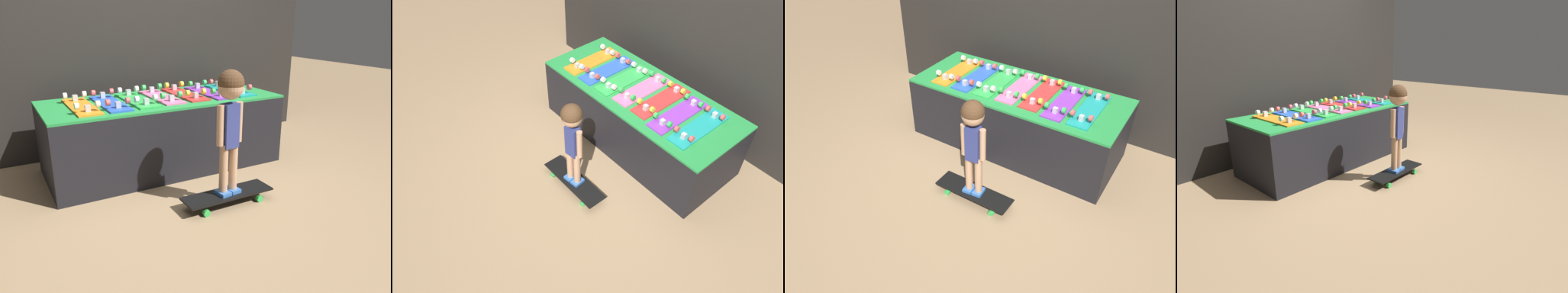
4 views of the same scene
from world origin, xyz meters
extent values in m
plane|color=#9E7F5B|center=(0.00, 0.00, 0.00)|extent=(16.00, 16.00, 0.00)
cube|color=black|center=(0.00, 1.27, 1.18)|extent=(4.21, 0.10, 2.35)
cube|color=black|center=(0.00, 0.56, 0.32)|extent=(2.10, 0.86, 0.63)
cube|color=#23893D|center=(0.00, 0.56, 0.64)|extent=(2.10, 0.86, 0.02)
cube|color=orange|center=(-0.72, 0.54, 0.66)|extent=(0.19, 0.66, 0.01)
cube|color=#B7B7BC|center=(-0.72, 0.76, 0.69)|extent=(0.04, 0.04, 0.05)
cylinder|color=white|center=(-0.64, 0.76, 0.72)|extent=(0.03, 0.05, 0.05)
cylinder|color=white|center=(-0.80, 0.76, 0.72)|extent=(0.03, 0.05, 0.05)
cube|color=#B7B7BC|center=(-0.72, 0.33, 0.69)|extent=(0.04, 0.04, 0.05)
cylinder|color=white|center=(-0.64, 0.33, 0.72)|extent=(0.03, 0.05, 0.05)
cylinder|color=white|center=(-0.80, 0.33, 0.72)|extent=(0.03, 0.05, 0.05)
cube|color=blue|center=(-0.48, 0.55, 0.66)|extent=(0.19, 0.66, 0.01)
cube|color=#B7B7BC|center=(-0.48, 0.77, 0.69)|extent=(0.04, 0.04, 0.05)
cylinder|color=#D84C4C|center=(-0.40, 0.77, 0.72)|extent=(0.03, 0.05, 0.05)
cylinder|color=#D84C4C|center=(-0.56, 0.77, 0.72)|extent=(0.03, 0.05, 0.05)
cube|color=#B7B7BC|center=(-0.48, 0.33, 0.69)|extent=(0.04, 0.04, 0.05)
cylinder|color=#D84C4C|center=(-0.40, 0.33, 0.72)|extent=(0.03, 0.05, 0.05)
cylinder|color=#D84C4C|center=(-0.56, 0.33, 0.72)|extent=(0.03, 0.05, 0.05)
cube|color=green|center=(-0.24, 0.56, 0.66)|extent=(0.19, 0.66, 0.01)
cube|color=#B7B7BC|center=(-0.24, 0.78, 0.69)|extent=(0.04, 0.04, 0.05)
cylinder|color=white|center=(-0.16, 0.78, 0.72)|extent=(0.03, 0.05, 0.05)
cylinder|color=white|center=(-0.32, 0.78, 0.72)|extent=(0.03, 0.05, 0.05)
cube|color=#B7B7BC|center=(-0.24, 0.34, 0.69)|extent=(0.04, 0.04, 0.05)
cylinder|color=white|center=(-0.16, 0.34, 0.72)|extent=(0.03, 0.05, 0.05)
cylinder|color=white|center=(-0.32, 0.34, 0.72)|extent=(0.03, 0.05, 0.05)
cube|color=pink|center=(0.00, 0.58, 0.66)|extent=(0.19, 0.66, 0.01)
cube|color=#B7B7BC|center=(0.00, 0.80, 0.69)|extent=(0.04, 0.04, 0.05)
cylinder|color=green|center=(0.08, 0.80, 0.72)|extent=(0.03, 0.05, 0.05)
cylinder|color=green|center=(-0.08, 0.80, 0.72)|extent=(0.03, 0.05, 0.05)
cube|color=#B7B7BC|center=(0.00, 0.36, 0.69)|extent=(0.04, 0.04, 0.05)
cylinder|color=green|center=(0.08, 0.36, 0.72)|extent=(0.03, 0.05, 0.05)
cylinder|color=green|center=(-0.08, 0.36, 0.72)|extent=(0.03, 0.05, 0.05)
cube|color=red|center=(0.24, 0.59, 0.66)|extent=(0.19, 0.66, 0.01)
cube|color=#B7B7BC|center=(0.24, 0.81, 0.69)|extent=(0.04, 0.04, 0.05)
cylinder|color=yellow|center=(0.32, 0.81, 0.72)|extent=(0.03, 0.05, 0.05)
cylinder|color=yellow|center=(0.16, 0.81, 0.72)|extent=(0.03, 0.05, 0.05)
cube|color=#B7B7BC|center=(0.24, 0.37, 0.69)|extent=(0.04, 0.04, 0.05)
cylinder|color=yellow|center=(0.32, 0.37, 0.72)|extent=(0.03, 0.05, 0.05)
cylinder|color=yellow|center=(0.16, 0.37, 0.72)|extent=(0.03, 0.05, 0.05)
cube|color=purple|center=(0.48, 0.56, 0.66)|extent=(0.19, 0.66, 0.01)
cube|color=#B7B7BC|center=(0.48, 0.77, 0.69)|extent=(0.04, 0.04, 0.05)
cylinder|color=green|center=(0.56, 0.77, 0.72)|extent=(0.03, 0.05, 0.05)
cylinder|color=green|center=(0.40, 0.77, 0.72)|extent=(0.03, 0.05, 0.05)
cube|color=#B7B7BC|center=(0.48, 0.34, 0.69)|extent=(0.04, 0.04, 0.05)
cylinder|color=green|center=(0.56, 0.34, 0.72)|extent=(0.03, 0.05, 0.05)
cylinder|color=green|center=(0.40, 0.34, 0.72)|extent=(0.03, 0.05, 0.05)
cube|color=teal|center=(0.72, 0.56, 0.66)|extent=(0.19, 0.66, 0.01)
cube|color=#B7B7BC|center=(0.72, 0.78, 0.69)|extent=(0.04, 0.04, 0.05)
cylinder|color=#D84C4C|center=(0.80, 0.78, 0.72)|extent=(0.03, 0.05, 0.05)
cylinder|color=#D84C4C|center=(0.64, 0.78, 0.72)|extent=(0.03, 0.05, 0.05)
cube|color=#B7B7BC|center=(0.72, 0.34, 0.69)|extent=(0.04, 0.04, 0.05)
cylinder|color=#D84C4C|center=(0.80, 0.34, 0.72)|extent=(0.03, 0.05, 0.05)
cylinder|color=#D84C4C|center=(0.64, 0.34, 0.72)|extent=(0.03, 0.05, 0.05)
cube|color=black|center=(0.10, -0.39, 0.08)|extent=(0.71, 0.21, 0.01)
cube|color=#B7B7BC|center=(0.33, -0.39, 0.05)|extent=(0.04, 0.04, 0.05)
cylinder|color=green|center=(0.33, -0.30, 0.03)|extent=(0.05, 0.03, 0.05)
cylinder|color=green|center=(0.33, -0.47, 0.03)|extent=(0.05, 0.03, 0.05)
cube|color=#B7B7BC|center=(-0.14, -0.39, 0.05)|extent=(0.04, 0.04, 0.05)
cylinder|color=green|center=(-0.14, -0.30, 0.03)|extent=(0.05, 0.03, 0.05)
cylinder|color=green|center=(-0.14, -0.47, 0.03)|extent=(0.05, 0.03, 0.05)
cube|color=#3870C6|center=(0.14, -0.38, 0.10)|extent=(0.10, 0.12, 0.03)
cylinder|color=tan|center=(0.14, -0.38, 0.30)|extent=(0.06, 0.06, 0.37)
cube|color=#3870C6|center=(0.05, -0.39, 0.10)|extent=(0.10, 0.12, 0.03)
cylinder|color=tan|center=(0.05, -0.39, 0.30)|extent=(0.06, 0.06, 0.37)
cube|color=navy|center=(0.10, -0.39, 0.62)|extent=(0.13, 0.10, 0.32)
cylinder|color=tan|center=(0.18, -0.38, 0.63)|extent=(0.05, 0.05, 0.29)
cylinder|color=tan|center=(0.01, -0.40, 0.63)|extent=(0.05, 0.05, 0.29)
sphere|color=tan|center=(0.10, -0.39, 0.90)|extent=(0.18, 0.18, 0.18)
sphere|color=#4C331E|center=(0.10, -0.39, 0.92)|extent=(0.19, 0.19, 0.19)
camera|label=1|loc=(-1.37, -2.54, 1.36)|focal=35.00mm
camera|label=2|loc=(2.02, -1.82, 2.94)|focal=35.00mm
camera|label=3|loc=(1.49, -2.43, 2.45)|focal=35.00mm
camera|label=4|loc=(-2.37, -2.21, 1.38)|focal=28.00mm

